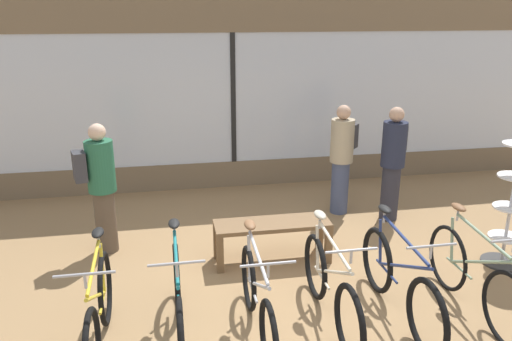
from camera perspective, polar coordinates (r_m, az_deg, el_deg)
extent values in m
plane|color=#99754C|center=(5.42, 3.32, -15.10)|extent=(24.00, 24.00, 0.00)
cube|color=#7A664C|center=(8.70, -2.52, -0.32)|extent=(12.00, 0.08, 0.45)
cube|color=silver|center=(8.38, -2.64, 8.14)|extent=(12.00, 0.04, 2.15)
cube|color=#7A664C|center=(8.26, -2.78, 17.58)|extent=(12.00, 0.08, 0.60)
cube|color=black|center=(8.35, -2.61, 8.11)|extent=(0.08, 0.02, 2.15)
torus|color=black|center=(5.21, -16.87, -12.74)|extent=(0.05, 0.72, 0.72)
cylinder|color=gold|center=(4.63, -17.80, -13.50)|extent=(0.03, 0.92, 0.51)
cylinder|color=gold|center=(5.06, -17.16, -10.63)|extent=(0.03, 0.11, 0.49)
cylinder|color=gold|center=(4.53, -18.09, -10.32)|extent=(0.03, 0.84, 0.10)
cylinder|color=gold|center=(5.02, -17.12, -14.01)|extent=(0.03, 0.44, 0.03)
cylinder|color=#B2B2B7|center=(4.88, -17.54, -7.64)|extent=(0.02, 0.02, 0.14)
ellipsoid|color=black|center=(4.85, -17.63, -6.79)|extent=(0.11, 0.22, 0.06)
cylinder|color=#B2B2B7|center=(4.12, -18.93, -11.89)|extent=(0.02, 0.02, 0.12)
cylinder|color=#ADADB2|center=(4.09, -19.02, -11.16)|extent=(0.46, 0.02, 0.02)
torus|color=black|center=(5.26, -9.03, -11.94)|extent=(0.06, 0.70, 0.70)
torus|color=black|center=(4.40, -8.59, -18.51)|extent=(0.06, 0.70, 0.70)
cylinder|color=#1E7A7F|center=(4.67, -8.96, -12.72)|extent=(0.03, 0.96, 0.51)
cylinder|color=#1E7A7F|center=(5.11, -9.15, -9.83)|extent=(0.03, 0.11, 0.49)
cylinder|color=#1E7A7F|center=(4.56, -9.14, -9.55)|extent=(0.03, 0.88, 0.10)
cylinder|color=#1E7A7F|center=(5.06, -8.95, -13.22)|extent=(0.03, 0.46, 0.03)
cylinder|color=#B2B2B7|center=(4.94, -9.32, -6.86)|extent=(0.02, 0.02, 0.14)
ellipsoid|color=black|center=(4.91, -9.36, -6.01)|extent=(0.11, 0.22, 0.06)
cylinder|color=#B2B2B7|center=(4.13, -9.02, -11.18)|extent=(0.02, 0.02, 0.12)
cylinder|color=#ADADB2|center=(4.10, -9.06, -10.45)|extent=(0.46, 0.02, 0.02)
torus|color=black|center=(5.21, -0.84, -12.19)|extent=(0.05, 0.67, 0.67)
torus|color=black|center=(4.38, 1.50, -18.73)|extent=(0.05, 0.67, 0.67)
cylinder|color=#BCBCC1|center=(4.63, 0.31, -12.96)|extent=(0.03, 0.94, 0.51)
cylinder|color=#BCBCC1|center=(5.06, -0.77, -10.07)|extent=(0.03, 0.11, 0.49)
cylinder|color=#BCBCC1|center=(4.52, 0.24, -9.77)|extent=(0.03, 0.87, 0.10)
cylinder|color=#BCBCC1|center=(5.02, -0.39, -13.47)|extent=(0.03, 0.46, 0.03)
cylinder|color=#B2B2B7|center=(4.89, -0.71, -7.07)|extent=(0.02, 0.02, 0.14)
ellipsoid|color=brown|center=(4.85, -0.71, -6.22)|extent=(0.11, 0.22, 0.06)
cylinder|color=#B2B2B7|center=(4.10, 1.39, -11.38)|extent=(0.02, 0.02, 0.12)
cylinder|color=#ADADB2|center=(4.07, 1.40, -10.65)|extent=(0.46, 0.02, 0.02)
torus|color=black|center=(5.43, 6.80, -10.84)|extent=(0.06, 0.69, 0.69)
torus|color=black|center=(4.62, 10.63, -16.73)|extent=(0.06, 0.69, 0.69)
cylinder|color=beige|center=(4.86, 8.82, -11.38)|extent=(0.03, 0.95, 0.51)
cylinder|color=beige|center=(5.29, 7.03, -8.77)|extent=(0.03, 0.11, 0.49)
cylinder|color=beige|center=(4.76, 8.86, -8.32)|extent=(0.03, 0.88, 0.10)
cylinder|color=beige|center=(5.24, 7.55, -12.02)|extent=(0.03, 0.46, 0.03)
cylinder|color=#B2B2B7|center=(5.12, 7.29, -5.86)|extent=(0.02, 0.02, 0.14)
ellipsoid|color=#B2A893|center=(5.09, 7.33, -5.04)|extent=(0.11, 0.22, 0.06)
cylinder|color=#B2B2B7|center=(4.35, 10.81, -9.67)|extent=(0.02, 0.02, 0.12)
cylinder|color=#ADADB2|center=(4.33, 10.86, -8.97)|extent=(0.46, 0.02, 0.02)
torus|color=black|center=(5.66, 13.67, -9.91)|extent=(0.06, 0.71, 0.71)
torus|color=black|center=(4.84, 18.94, -15.61)|extent=(0.06, 0.71, 0.71)
cylinder|color=navy|center=(5.09, 16.50, -10.43)|extent=(0.03, 1.01, 0.51)
cylinder|color=navy|center=(5.52, 14.02, -7.89)|extent=(0.03, 0.11, 0.49)
cylinder|color=navy|center=(4.99, 16.63, -7.49)|extent=(0.03, 0.94, 0.10)
cylinder|color=navy|center=(5.46, 14.70, -11.06)|extent=(0.03, 0.49, 0.03)
cylinder|color=#B2B2B7|center=(5.36, 14.44, -5.08)|extent=(0.02, 0.02, 0.14)
ellipsoid|color=black|center=(5.33, 14.51, -4.29)|extent=(0.11, 0.22, 0.06)
cylinder|color=#B2B2B7|center=(4.58, 19.35, -8.82)|extent=(0.02, 0.02, 0.12)
cylinder|color=#ADADB2|center=(4.56, 19.43, -8.14)|extent=(0.46, 0.02, 0.02)
torus|color=black|center=(5.92, 21.02, -9.30)|extent=(0.04, 0.72, 0.72)
torus|color=black|center=(5.21, 26.80, -14.03)|extent=(0.04, 0.72, 0.72)
cylinder|color=gray|center=(5.42, 24.25, -9.50)|extent=(0.03, 0.94, 0.51)
cylinder|color=gray|center=(5.79, 21.49, -7.35)|extent=(0.03, 0.11, 0.49)
cylinder|color=gray|center=(5.33, 24.45, -6.72)|extent=(0.03, 0.87, 0.10)
cylinder|color=gray|center=(5.75, 22.18, -10.27)|extent=(0.03, 0.45, 0.03)
cylinder|color=#B2B2B7|center=(5.64, 22.06, -4.66)|extent=(0.02, 0.02, 0.14)
ellipsoid|color=brown|center=(5.61, 22.15, -3.91)|extent=(0.11, 0.22, 0.06)
cylinder|color=#333333|center=(6.87, 26.23, -9.37)|extent=(0.48, 0.48, 0.03)
cylinder|color=silver|center=(6.58, 27.16, -3.23)|extent=(0.04, 0.04, 1.60)
cylinder|color=white|center=(6.74, 26.62, -6.80)|extent=(0.40, 0.40, 0.02)
cylinder|color=white|center=(6.60, 27.08, -3.77)|extent=(0.40, 0.40, 0.02)
cube|color=brown|center=(6.05, 1.87, -6.13)|extent=(1.40, 0.44, 0.05)
cube|color=brown|center=(5.91, -4.13, -9.54)|extent=(0.08, 0.08, 0.46)
cube|color=brown|center=(6.17, 8.28, -8.44)|extent=(0.08, 0.08, 0.46)
cube|color=brown|center=(6.23, -4.51, -8.03)|extent=(0.08, 0.08, 0.46)
cube|color=brown|center=(6.48, 7.27, -7.07)|extent=(0.08, 0.08, 0.46)
cylinder|color=#424C6B|center=(7.61, 9.54, -1.89)|extent=(0.37, 0.37, 0.80)
cylinder|color=tan|center=(7.40, 9.82, 3.37)|extent=(0.48, 0.48, 0.64)
sphere|color=tan|center=(7.30, 10.00, 6.58)|extent=(0.21, 0.21, 0.21)
cube|color=#38383D|center=(7.60, 10.60, 3.97)|extent=(0.27, 0.27, 0.36)
cylinder|color=#2D2D38|center=(7.52, 15.05, -2.46)|extent=(0.37, 0.37, 0.81)
cylinder|color=#23283D|center=(7.31, 15.51, 2.90)|extent=(0.48, 0.48, 0.64)
sphere|color=tan|center=(7.21, 15.79, 6.18)|extent=(0.21, 0.21, 0.21)
cube|color=#38383D|center=(7.53, 15.95, 3.55)|extent=(0.27, 0.26, 0.36)
cylinder|color=brown|center=(6.60, -16.78, -5.56)|extent=(0.32, 0.32, 0.81)
cylinder|color=#286647|center=(6.35, -17.37, 0.47)|extent=(0.42, 0.42, 0.64)
sphere|color=beige|center=(6.25, -17.73, 4.19)|extent=(0.21, 0.21, 0.21)
cube|color=#38383D|center=(6.32, -19.53, 0.45)|extent=(0.20, 0.27, 0.36)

